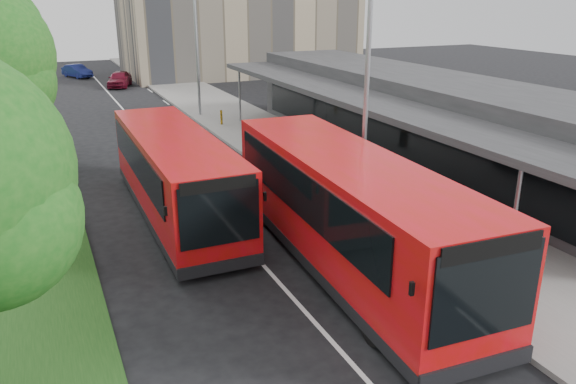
{
  "coord_description": "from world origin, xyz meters",
  "views": [
    {
      "loc": [
        -5.4,
        -13.26,
        7.46
      ],
      "look_at": [
        1.57,
        2.23,
        1.5
      ],
      "focal_mm": 35.0,
      "sensor_mm": 36.0,
      "label": 1
    }
  ],
  "objects_px": {
    "bus_main": "(348,212)",
    "litter_bin": "(296,151)",
    "lamp_post_near": "(364,87)",
    "bus_second": "(175,175)",
    "lamp_post_far": "(195,42)",
    "car_near": "(120,79)",
    "bollard": "(221,117)",
    "car_far": "(77,71)"
  },
  "relations": [
    {
      "from": "bollard",
      "to": "car_near",
      "type": "bearing_deg",
      "value": 99.8
    },
    {
      "from": "bus_main",
      "to": "litter_bin",
      "type": "bearing_deg",
      "value": 75.84
    },
    {
      "from": "lamp_post_near",
      "to": "bus_main",
      "type": "relative_size",
      "value": 0.68
    },
    {
      "from": "bus_main",
      "to": "bollard",
      "type": "xyz_separation_m",
      "value": [
        2.35,
        19.06,
        -1.1
      ]
    },
    {
      "from": "lamp_post_far",
      "to": "litter_bin",
      "type": "relative_size",
      "value": 10.17
    },
    {
      "from": "car_near",
      "to": "car_far",
      "type": "height_order",
      "value": "car_near"
    },
    {
      "from": "bus_main",
      "to": "litter_bin",
      "type": "xyz_separation_m",
      "value": [
        3.2,
        10.33,
        -1.14
      ]
    },
    {
      "from": "lamp_post_far",
      "to": "bus_second",
      "type": "bearing_deg",
      "value": -108.14
    },
    {
      "from": "bus_main",
      "to": "bus_second",
      "type": "bearing_deg",
      "value": 124.0
    },
    {
      "from": "bus_second",
      "to": "bus_main",
      "type": "bearing_deg",
      "value": -58.71
    },
    {
      "from": "car_near",
      "to": "lamp_post_near",
      "type": "bearing_deg",
      "value": -66.28
    },
    {
      "from": "car_near",
      "to": "car_far",
      "type": "xyz_separation_m",
      "value": [
        -2.83,
        7.8,
        -0.07
      ]
    },
    {
      "from": "bus_main",
      "to": "bus_second",
      "type": "height_order",
      "value": "bus_main"
    },
    {
      "from": "lamp_post_near",
      "to": "car_near",
      "type": "xyz_separation_m",
      "value": [
        -2.75,
        35.06,
        -4.03
      ]
    },
    {
      "from": "lamp_post_far",
      "to": "car_near",
      "type": "distance_m",
      "value": 15.83
    },
    {
      "from": "litter_bin",
      "to": "bollard",
      "type": "distance_m",
      "value": 8.78
    },
    {
      "from": "lamp_post_near",
      "to": "bollard",
      "type": "bearing_deg",
      "value": 88.48
    },
    {
      "from": "bollard",
      "to": "car_near",
      "type": "relative_size",
      "value": 0.21
    },
    {
      "from": "lamp_post_far",
      "to": "bus_main",
      "type": "height_order",
      "value": "lamp_post_far"
    },
    {
      "from": "litter_bin",
      "to": "bollard",
      "type": "xyz_separation_m",
      "value": [
        -0.84,
        8.74,
        0.04
      ]
    },
    {
      "from": "litter_bin",
      "to": "car_near",
      "type": "bearing_deg",
      "value": 98.43
    },
    {
      "from": "bus_main",
      "to": "lamp_post_far",
      "type": "bearing_deg",
      "value": 88.18
    },
    {
      "from": "litter_bin",
      "to": "car_far",
      "type": "bearing_deg",
      "value": 101.09
    },
    {
      "from": "bus_second",
      "to": "lamp_post_near",
      "type": "bearing_deg",
      "value": -31.61
    },
    {
      "from": "lamp_post_far",
      "to": "bollard",
      "type": "relative_size",
      "value": 9.33
    },
    {
      "from": "lamp_post_far",
      "to": "bus_second",
      "type": "xyz_separation_m",
      "value": [
        -5.44,
        -16.61,
        -3.19
      ]
    },
    {
      "from": "car_far",
      "to": "bus_main",
      "type": "bearing_deg",
      "value": -109.93
    },
    {
      "from": "lamp_post_far",
      "to": "car_far",
      "type": "height_order",
      "value": "lamp_post_far"
    },
    {
      "from": "lamp_post_near",
      "to": "litter_bin",
      "type": "distance_m",
      "value": 8.97
    },
    {
      "from": "bus_main",
      "to": "bollard",
      "type": "distance_m",
      "value": 19.24
    },
    {
      "from": "lamp_post_near",
      "to": "car_near",
      "type": "bearing_deg",
      "value": 94.49
    },
    {
      "from": "lamp_post_near",
      "to": "litter_bin",
      "type": "bearing_deg",
      "value": 80.7
    },
    {
      "from": "bus_main",
      "to": "bus_second",
      "type": "distance_m",
      "value": 6.86
    },
    {
      "from": "litter_bin",
      "to": "car_near",
      "type": "xyz_separation_m",
      "value": [
        -4.04,
        27.22,
        0.14
      ]
    },
    {
      "from": "lamp_post_far",
      "to": "car_near",
      "type": "bearing_deg",
      "value": 100.36
    },
    {
      "from": "lamp_post_far",
      "to": "bus_second",
      "type": "relative_size",
      "value": 0.76
    },
    {
      "from": "bus_main",
      "to": "bus_second",
      "type": "xyz_separation_m",
      "value": [
        -3.53,
        5.88,
        -0.16
      ]
    },
    {
      "from": "lamp_post_near",
      "to": "bollard",
      "type": "xyz_separation_m",
      "value": [
        0.44,
        16.58,
        -4.14
      ]
    },
    {
      "from": "bus_main",
      "to": "car_far",
      "type": "distance_m",
      "value": 45.51
    },
    {
      "from": "bollard",
      "to": "car_far",
      "type": "relative_size",
      "value": 0.23
    },
    {
      "from": "lamp_post_far",
      "to": "bus_second",
      "type": "height_order",
      "value": "lamp_post_far"
    },
    {
      "from": "bus_second",
      "to": "lamp_post_far",
      "type": "bearing_deg",
      "value": 72.19
    }
  ]
}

